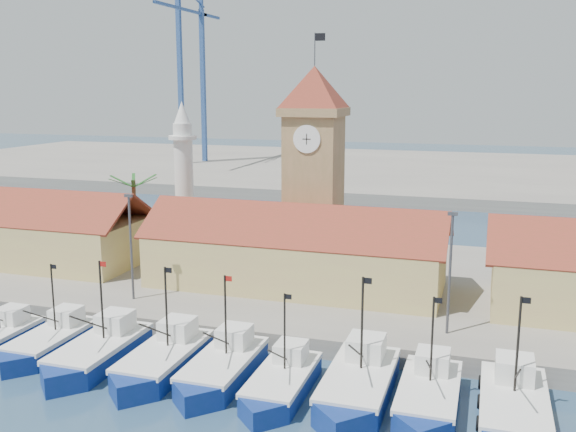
% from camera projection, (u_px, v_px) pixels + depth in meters
% --- Properties ---
extents(ground, '(400.00, 400.00, 0.00)m').
position_uv_depth(ground, '(203.00, 399.00, 40.07)').
color(ground, navy).
rests_on(ground, ground).
extents(quay, '(140.00, 32.00, 1.50)m').
position_uv_depth(quay, '(308.00, 280.00, 62.37)').
color(quay, gray).
rests_on(quay, ground).
extents(terminal, '(240.00, 80.00, 2.00)m').
position_uv_depth(terminal, '(413.00, 172.00, 142.75)').
color(terminal, gray).
rests_on(terminal, ground).
extents(boat_2, '(3.32, 9.11, 6.89)m').
position_uv_depth(boat_2, '(49.00, 343.00, 46.99)').
color(boat_2, navy).
rests_on(boat_2, ground).
extents(boat_3, '(3.73, 10.22, 7.74)m').
position_uv_depth(boat_3, '(97.00, 354.00, 44.85)').
color(boat_3, navy).
rests_on(boat_3, ground).
extents(boat_4, '(3.70, 10.13, 7.66)m').
position_uv_depth(boat_4, '(162.00, 362.00, 43.56)').
color(boat_4, navy).
rests_on(boat_4, ground).
extents(boat_5, '(3.58, 9.81, 7.43)m').
position_uv_depth(boat_5, '(221.00, 370.00, 42.38)').
color(boat_5, navy).
rests_on(boat_5, ground).
extents(boat_6, '(3.30, 9.05, 6.85)m').
position_uv_depth(boat_6, '(281.00, 385.00, 40.36)').
color(boat_6, navy).
rests_on(boat_6, ground).
extents(boat_7, '(3.93, 10.76, 8.14)m').
position_uv_depth(boat_7, '(358.00, 388.00, 39.71)').
color(boat_7, navy).
rests_on(boat_7, ground).
extents(boat_8, '(3.51, 9.61, 7.27)m').
position_uv_depth(boat_8, '(428.00, 399.00, 38.47)').
color(boat_8, navy).
rests_on(boat_8, ground).
extents(boat_9, '(3.80, 10.42, 7.89)m').
position_uv_depth(boat_9, '(514.00, 412.00, 36.77)').
color(boat_9, navy).
rests_on(boat_9, ground).
extents(hall_left, '(31.20, 10.13, 7.61)m').
position_uv_depth(hall_left, '(5.00, 235.00, 67.49)').
color(hall_left, tan).
rests_on(hall_left, quay).
extents(hall_center, '(27.04, 10.13, 7.61)m').
position_uv_depth(hall_center, '(296.00, 258.00, 58.00)').
color(hall_center, tan).
rests_on(hall_center, quay).
extents(clock_tower, '(5.80, 5.80, 22.70)m').
position_uv_depth(clock_tower, '(314.00, 163.00, 62.06)').
color(clock_tower, '#A78256').
rests_on(clock_tower, quay).
extents(minaret, '(3.00, 3.00, 16.30)m').
position_uv_depth(minaret, '(184.00, 177.00, 68.82)').
color(minaret, silver).
rests_on(minaret, quay).
extents(palm_tree, '(5.60, 5.03, 8.39)m').
position_uv_depth(palm_tree, '(135.00, 210.00, 69.11)').
color(palm_tree, brown).
rests_on(palm_tree, quay).
extents(lamp_posts, '(80.70, 0.25, 9.03)m').
position_uv_depth(lamp_posts, '(272.00, 253.00, 49.89)').
color(lamp_posts, '#3F3F44').
rests_on(lamp_posts, quay).
extents(crane_blue_far, '(1.00, 37.50, 49.12)m').
position_uv_depth(crane_blue_far, '(175.00, 41.00, 143.55)').
color(crane_blue_far, '#2F5190').
rests_on(crane_blue_far, terminal).
extents(crane_blue_near, '(1.00, 32.11, 42.28)m').
position_uv_depth(crane_blue_near, '(200.00, 62.00, 149.67)').
color(crane_blue_near, '#2F5190').
rests_on(crane_blue_near, terminal).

